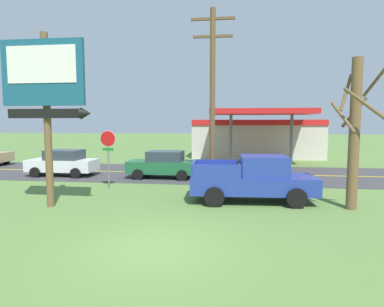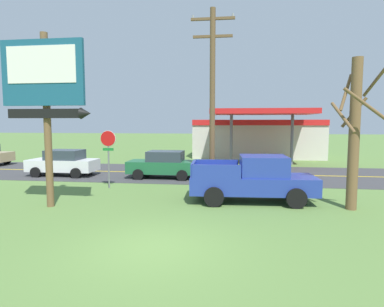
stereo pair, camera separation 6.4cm
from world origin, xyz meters
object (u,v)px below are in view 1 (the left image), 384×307
object	(u,v)px
stop_sign	(108,149)
bare_tree	(355,131)
utility_pole	(212,95)
pickup_blue_parked_on_lawn	(254,179)
gas_station	(256,137)
motel_sign	(45,88)
car_white_mid_lane	(63,163)
car_green_far_lane	(164,164)

from	to	relation	value
stop_sign	bare_tree	world-z (taller)	bare_tree
utility_pole	bare_tree	xyz separation A→B (m)	(5.60, -2.60, -1.61)
stop_sign	pickup_blue_parked_on_lawn	xyz separation A→B (m)	(7.19, -1.93, -1.06)
pickup_blue_parked_on_lawn	gas_station	bearing A→B (deg)	86.19
pickup_blue_parked_on_lawn	utility_pole	bearing A→B (deg)	136.38
motel_sign	car_white_mid_lane	bearing A→B (deg)	115.23
motel_sign	stop_sign	world-z (taller)	motel_sign
motel_sign	bare_tree	xyz separation A→B (m)	(11.75, 1.26, -1.62)
stop_sign	car_white_mid_lane	xyz separation A→B (m)	(-4.35, 3.41, -1.20)
bare_tree	car_white_mid_lane	world-z (taller)	bare_tree
motel_sign	utility_pole	world-z (taller)	utility_pole
pickup_blue_parked_on_lawn	motel_sign	bearing A→B (deg)	-165.81
stop_sign	motel_sign	bearing A→B (deg)	-102.33
motel_sign	utility_pole	xyz separation A→B (m)	(6.15, 3.86, -0.01)
utility_pole	car_white_mid_lane	bearing A→B (deg)	159.92
motel_sign	pickup_blue_parked_on_lawn	distance (m)	9.10
motel_sign	car_green_far_lane	world-z (taller)	motel_sign
car_white_mid_lane	bare_tree	bearing A→B (deg)	-21.89
utility_pole	car_white_mid_lane	xyz separation A→B (m)	(-9.63, 3.52, -3.82)
pickup_blue_parked_on_lawn	car_white_mid_lane	xyz separation A→B (m)	(-11.54, 5.34, -0.13)
motel_sign	stop_sign	xyz separation A→B (m)	(0.87, 3.97, -2.64)
stop_sign	gas_station	bearing A→B (deg)	63.18
bare_tree	pickup_blue_parked_on_lawn	size ratio (longest dim) A/B	1.09
utility_pole	bare_tree	distance (m)	6.38
bare_tree	car_white_mid_lane	xyz separation A→B (m)	(-15.23, 6.12, -2.22)
car_green_far_lane	utility_pole	bearing A→B (deg)	-47.98
gas_station	car_green_far_lane	size ratio (longest dim) A/B	2.86
stop_sign	bare_tree	bearing A→B (deg)	-13.98
car_green_far_lane	stop_sign	bearing A→B (deg)	-121.76
stop_sign	car_white_mid_lane	size ratio (longest dim) A/B	0.70
motel_sign	car_green_far_lane	bearing A→B (deg)	68.02
car_white_mid_lane	stop_sign	bearing A→B (deg)	-38.13
bare_tree	utility_pole	bearing A→B (deg)	155.09
gas_station	car_white_mid_lane	size ratio (longest dim) A/B	2.86
bare_tree	gas_station	size ratio (longest dim) A/B	0.48
motel_sign	bare_tree	size ratio (longest dim) A/B	1.17
car_white_mid_lane	car_green_far_lane	xyz separation A→B (m)	(6.46, 0.00, 0.00)
pickup_blue_parked_on_lawn	car_green_far_lane	world-z (taller)	pickup_blue_parked_on_lawn
utility_pole	pickup_blue_parked_on_lawn	world-z (taller)	utility_pole
utility_pole	gas_station	world-z (taller)	utility_pole
bare_tree	car_green_far_lane	distance (m)	10.92
gas_station	utility_pole	bearing A→B (deg)	-100.63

